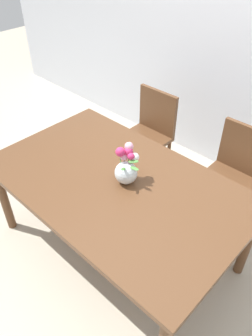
{
  "coord_description": "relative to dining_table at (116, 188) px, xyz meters",
  "views": [
    {
      "loc": [
        1.22,
        -1.19,
        2.22
      ],
      "look_at": [
        0.05,
        0.04,
        0.84
      ],
      "focal_mm": 35.05,
      "sensor_mm": 36.0,
      "label": 1
    }
  ],
  "objects": [
    {
      "name": "ground_plane",
      "position": [
        0.0,
        0.0,
        -0.65
      ],
      "size": [
        12.0,
        12.0,
        0.0
      ],
      "primitive_type": "plane",
      "color": "#B7AD99"
    },
    {
      "name": "back_wall",
      "position": [
        0.0,
        1.6,
        0.75
      ],
      "size": [
        7.0,
        0.1,
        2.8
      ],
      "primitive_type": "cube",
      "color": "silver",
      "rests_on": "ground_plane"
    },
    {
      "name": "dining_table",
      "position": [
        0.0,
        0.0,
        0.0
      ],
      "size": [
        1.83,
        1.12,
        0.72
      ],
      "color": "brown",
      "rests_on": "ground_plane"
    },
    {
      "name": "chair_left",
      "position": [
        -0.45,
        0.9,
        -0.13
      ],
      "size": [
        0.42,
        0.42,
        0.9
      ],
      "rotation": [
        0.0,
        0.0,
        3.14
      ],
      "color": "brown",
      "rests_on": "ground_plane"
    },
    {
      "name": "chair_right",
      "position": [
        0.45,
        0.9,
        -0.13
      ],
      "size": [
        0.42,
        0.42,
        0.9
      ],
      "rotation": [
        0.0,
        0.0,
        3.14
      ],
      "color": "brown",
      "rests_on": "ground_plane"
    },
    {
      "name": "flower_vase",
      "position": [
        0.05,
        0.05,
        0.18
      ],
      "size": [
        0.19,
        0.19,
        0.27
      ],
      "color": "silver",
      "rests_on": "dining_table"
    }
  ]
}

